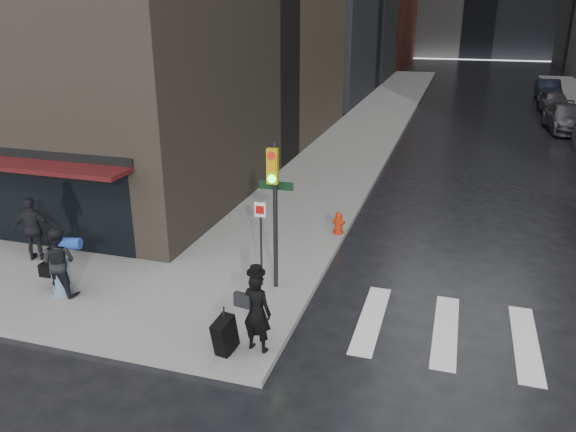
% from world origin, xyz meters
% --- Properties ---
extents(ground, '(140.00, 140.00, 0.00)m').
position_xyz_m(ground, '(0.00, 0.00, 0.00)').
color(ground, black).
rests_on(ground, ground).
extents(sidewalk_left, '(4.00, 50.00, 0.15)m').
position_xyz_m(sidewalk_left, '(0.00, 27.00, 0.07)').
color(sidewalk_left, slate).
rests_on(sidewalk_left, ground).
extents(crosswalk, '(8.50, 3.00, 0.01)m').
position_xyz_m(crosswalk, '(7.50, 1.00, 0.00)').
color(crosswalk, silver).
rests_on(crosswalk, ground).
extents(storefront, '(8.40, 1.11, 2.83)m').
position_xyz_m(storefront, '(-7.00, 1.90, 1.83)').
color(storefront, black).
rests_on(storefront, ground).
extents(man_overcoat, '(1.08, 0.88, 1.84)m').
position_xyz_m(man_overcoat, '(1.46, -1.11, 0.92)').
color(man_overcoat, black).
rests_on(man_overcoat, ground).
extents(man_jeans, '(1.20, 0.67, 1.67)m').
position_xyz_m(man_jeans, '(-3.57, -0.24, 0.99)').
color(man_jeans, black).
rests_on(man_jeans, ground).
extents(man_greycoat, '(1.09, 0.74, 1.72)m').
position_xyz_m(man_greycoat, '(-5.50, 1.21, 1.01)').
color(man_greycoat, black).
rests_on(man_greycoat, ground).
extents(traffic_light, '(0.89, 0.43, 3.54)m').
position_xyz_m(traffic_light, '(1.06, 1.51, 2.43)').
color(traffic_light, black).
rests_on(traffic_light, ground).
extents(fire_hydrant, '(0.38, 0.29, 0.67)m').
position_xyz_m(fire_hydrant, '(1.80, 5.37, 0.45)').
color(fire_hydrant, '#AE240A').
rests_on(fire_hydrant, ground).
extents(parked_car_3, '(2.39, 5.09, 1.43)m').
position_xyz_m(parked_car_3, '(10.59, 24.40, 0.72)').
color(parked_car_3, '#4D4D52').
rests_on(parked_car_3, ground).
extents(parked_car_4, '(1.94, 4.27, 1.42)m').
position_xyz_m(parked_car_4, '(10.67, 30.31, 0.71)').
color(parked_car_4, '#45454B').
rests_on(parked_car_4, ground).
extents(parked_car_5, '(1.63, 4.51, 1.48)m').
position_xyz_m(parked_car_5, '(10.97, 36.23, 0.74)').
color(parked_car_5, black).
rests_on(parked_car_5, ground).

